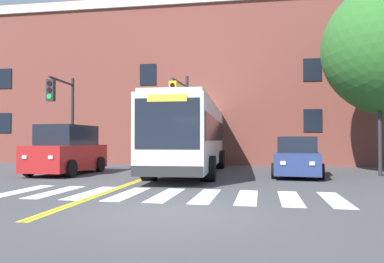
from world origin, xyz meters
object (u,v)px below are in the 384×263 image
at_px(city_bus, 191,135).
at_px(car_navy_far_lane, 297,158).
at_px(traffic_light_overhead, 181,107).
at_px(car_red_near_lane, 67,151).
at_px(traffic_light_far_corner, 63,107).

xyz_separation_m(city_bus, car_navy_far_lane, (4.93, -1.08, -1.03)).
relative_size(car_navy_far_lane, traffic_light_overhead, 0.91).
bearing_deg(car_navy_far_lane, car_red_near_lane, -176.65).
xyz_separation_m(traffic_light_far_corner, traffic_light_overhead, (5.77, 0.91, -0.02)).
height_order(car_red_near_lane, traffic_light_overhead, traffic_light_overhead).
bearing_deg(traffic_light_far_corner, car_red_near_lane, -49.83).
xyz_separation_m(car_red_near_lane, traffic_light_far_corner, (-0.60, 0.71, 2.16)).
bearing_deg(traffic_light_overhead, car_navy_far_lane, -10.44).
height_order(car_red_near_lane, car_navy_far_lane, car_red_near_lane).
height_order(traffic_light_far_corner, traffic_light_overhead, traffic_light_overhead).
distance_m(city_bus, traffic_light_far_corner, 6.50).
distance_m(car_red_near_lane, car_navy_far_lane, 10.61).
bearing_deg(car_navy_far_lane, traffic_light_far_corner, 179.53).
height_order(city_bus, car_navy_far_lane, city_bus).
relative_size(traffic_light_far_corner, traffic_light_overhead, 0.98).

